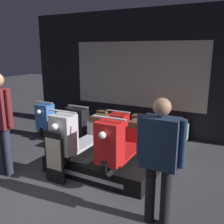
# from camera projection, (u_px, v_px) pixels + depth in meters

# --- Properties ---
(ground_plane) EXTENTS (30.00, 30.00, 0.00)m
(ground_plane) POSITION_uv_depth(u_px,v_px,m) (32.00, 206.00, 3.60)
(ground_plane) COLOR #38383D
(shop_wall_back) EXTENTS (6.61, 0.09, 3.20)m
(shop_wall_back) POSITION_uv_depth(u_px,v_px,m) (137.00, 73.00, 6.58)
(shop_wall_back) COLOR black
(shop_wall_back) RESTS_ON ground_plane
(display_platform) EXTENTS (1.93, 1.18, 0.29)m
(display_platform) POSITION_uv_depth(u_px,v_px,m) (104.00, 163.00, 4.64)
(display_platform) COLOR black
(display_platform) RESTS_ON ground_plane
(scooter_display_left) EXTENTS (0.55, 1.65, 0.93)m
(scooter_display_left) POSITION_uv_depth(u_px,v_px,m) (83.00, 133.00, 4.68)
(scooter_display_left) COLOR black
(scooter_display_left) RESTS_ON display_platform
(scooter_display_right) EXTENTS (0.55, 1.65, 0.93)m
(scooter_display_right) POSITION_uv_depth(u_px,v_px,m) (125.00, 141.00, 4.28)
(scooter_display_right) COLOR black
(scooter_display_right) RESTS_ON display_platform
(scooter_backrow_0) EXTENTS (0.55, 1.65, 0.93)m
(scooter_backrow_0) POSITION_uv_depth(u_px,v_px,m) (59.00, 118.00, 6.84)
(scooter_backrow_0) COLOR black
(scooter_backrow_0) RESTS_ON ground_plane
(scooter_backrow_1) EXTENTS (0.55, 1.65, 0.93)m
(scooter_backrow_1) POSITION_uv_depth(u_px,v_px,m) (91.00, 123.00, 6.37)
(scooter_backrow_1) COLOR black
(scooter_backrow_1) RESTS_ON ground_plane
(scooter_backrow_2) EXTENTS (0.55, 1.65, 0.93)m
(scooter_backrow_2) POSITION_uv_depth(u_px,v_px,m) (129.00, 129.00, 5.90)
(scooter_backrow_2) COLOR black
(scooter_backrow_2) RESTS_ON ground_plane
(scooter_backrow_3) EXTENTS (0.55, 1.65, 0.93)m
(scooter_backrow_3) POSITION_uv_depth(u_px,v_px,m) (172.00, 136.00, 5.43)
(scooter_backrow_3) COLOR black
(scooter_backrow_3) RESTS_ON ground_plane
(person_left_browsing) EXTENTS (0.53, 0.24, 1.82)m
(person_left_browsing) POSITION_uv_depth(u_px,v_px,m) (1.00, 118.00, 4.26)
(person_left_browsing) COLOR #232838
(person_left_browsing) RESTS_ON ground_plane
(person_right_browsing) EXTENTS (0.61, 0.25, 1.65)m
(person_right_browsing) POSITION_uv_depth(u_px,v_px,m) (160.00, 153.00, 3.01)
(person_right_browsing) COLOR black
(person_right_browsing) RESTS_ON ground_plane
(price_sign_board) EXTENTS (0.38, 0.04, 0.90)m
(price_sign_board) POSITION_uv_depth(u_px,v_px,m) (54.00, 157.00, 4.12)
(price_sign_board) COLOR black
(price_sign_board) RESTS_ON ground_plane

